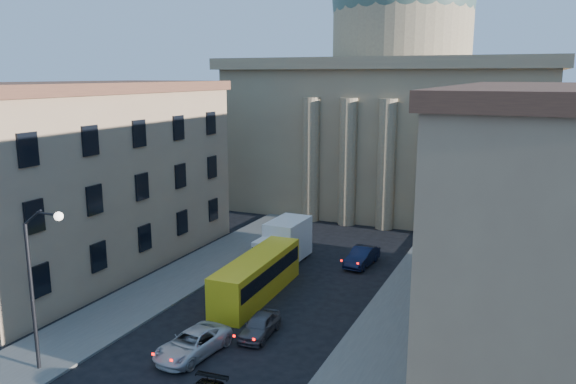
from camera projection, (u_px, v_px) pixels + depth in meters
name	position (u px, v px, depth m)	size (l,w,h in m)	color
sidewalk_left	(145.00, 298.00, 38.83)	(5.00, 60.00, 0.15)	#5A5852
sidewalk_right	(386.00, 345.00, 32.07)	(5.00, 60.00, 0.15)	#5A5852
church	(398.00, 104.00, 66.54)	(68.02, 28.76, 36.60)	#897054
building_left	(85.00, 176.00, 44.29)	(11.60, 26.60, 14.70)	tan
building_right	(561.00, 220.00, 30.76)	(11.60, 26.60, 14.70)	tan
street_lamp	(38.00, 277.00, 28.21)	(2.62, 0.44, 8.83)	black
car_left_mid	(193.00, 344.00, 30.97)	(2.27, 4.93, 1.37)	silver
car_right_far	(260.00, 325.00, 33.30)	(1.55, 3.85, 1.31)	#4B4B50
car_right_distant	(362.00, 256.00, 45.65)	(1.57, 4.51, 1.48)	black
city_bus	(257.00, 275.00, 39.08)	(2.75, 10.36, 2.90)	yellow
box_truck	(283.00, 244.00, 45.89)	(2.62, 6.41, 3.50)	white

